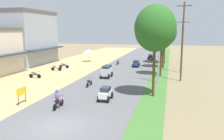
{
  "coord_description": "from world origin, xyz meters",
  "views": [
    {
      "loc": [
        7.13,
        -13.27,
        6.52
      ],
      "look_at": [
        0.07,
        14.41,
        1.54
      ],
      "focal_mm": 36.85,
      "sensor_mm": 36.0,
      "label": 1
    }
  ],
  "objects_px": {
    "streetlamp_near": "(159,48)",
    "median_tree_nearest": "(155,28)",
    "median_tree_third": "(164,30)",
    "car_sedan_blue": "(136,63)",
    "streetlamp_mid": "(165,40)",
    "car_van_silver": "(107,71)",
    "median_tree_second": "(162,31)",
    "median_tree_fourth": "(165,33)",
    "motorbike_ahead_fourth": "(118,62)",
    "street_signboard": "(22,92)",
    "parked_motorbike_third": "(64,65)",
    "car_sedan_black": "(151,57)",
    "parked_motorbike_second": "(56,68)",
    "utility_pole_near": "(183,41)",
    "motorbike_ahead_third": "(89,82)",
    "parked_motorbike_nearest": "(35,74)",
    "vendor_umbrella": "(89,51)",
    "car_hatchback_white": "(105,93)",
    "utility_pole_far": "(182,45)",
    "motorbike_ahead_second": "(58,99)"
  },
  "relations": [
    {
      "from": "streetlamp_mid",
      "to": "motorbike_ahead_second",
      "type": "height_order",
      "value": "streetlamp_mid"
    },
    {
      "from": "utility_pole_far",
      "to": "streetlamp_mid",
      "type": "bearing_deg",
      "value": 100.5
    },
    {
      "from": "streetlamp_mid",
      "to": "car_van_silver",
      "type": "distance_m",
      "value": 24.42
    },
    {
      "from": "median_tree_nearest",
      "to": "motorbike_ahead_fourth",
      "type": "xyz_separation_m",
      "value": [
        -8.07,
        19.58,
        -6.09
      ]
    },
    {
      "from": "median_tree_second",
      "to": "streetlamp_near",
      "type": "bearing_deg",
      "value": -90.84
    },
    {
      "from": "parked_motorbike_second",
      "to": "median_tree_nearest",
      "type": "distance_m",
      "value": 20.33
    },
    {
      "from": "parked_motorbike_second",
      "to": "utility_pole_near",
      "type": "relative_size",
      "value": 0.18
    },
    {
      "from": "utility_pole_near",
      "to": "streetlamp_mid",
      "type": "bearing_deg",
      "value": 96.95
    },
    {
      "from": "car_hatchback_white",
      "to": "median_tree_nearest",
      "type": "bearing_deg",
      "value": 30.56
    },
    {
      "from": "utility_pole_far",
      "to": "vendor_umbrella",
      "type": "bearing_deg",
      "value": 156.8
    },
    {
      "from": "median_tree_fourth",
      "to": "utility_pole_near",
      "type": "distance_m",
      "value": 16.03
    },
    {
      "from": "street_signboard",
      "to": "median_tree_fourth",
      "type": "distance_m",
      "value": 31.69
    },
    {
      "from": "median_tree_nearest",
      "to": "median_tree_fourth",
      "type": "relative_size",
      "value": 1.04
    },
    {
      "from": "street_signboard",
      "to": "car_sedan_blue",
      "type": "xyz_separation_m",
      "value": [
        6.74,
        23.03,
        -0.37
      ]
    },
    {
      "from": "median_tree_second",
      "to": "car_hatchback_white",
      "type": "xyz_separation_m",
      "value": [
        -4.43,
        -13.32,
        -5.7
      ]
    },
    {
      "from": "utility_pole_far",
      "to": "car_sedan_black",
      "type": "relative_size",
      "value": 3.62
    },
    {
      "from": "vendor_umbrella",
      "to": "median_tree_fourth",
      "type": "height_order",
      "value": "median_tree_fourth"
    },
    {
      "from": "parked_motorbike_third",
      "to": "streetlamp_near",
      "type": "height_order",
      "value": "streetlamp_near"
    },
    {
      "from": "parked_motorbike_nearest",
      "to": "vendor_umbrella",
      "type": "bearing_deg",
      "value": 85.31
    },
    {
      "from": "median_tree_third",
      "to": "streetlamp_mid",
      "type": "distance_m",
      "value": 13.0
    },
    {
      "from": "vendor_umbrella",
      "to": "median_tree_second",
      "type": "bearing_deg",
      "value": -36.95
    },
    {
      "from": "median_tree_fourth",
      "to": "car_van_silver",
      "type": "relative_size",
      "value": 3.55
    },
    {
      "from": "street_signboard",
      "to": "car_van_silver",
      "type": "height_order",
      "value": "car_van_silver"
    },
    {
      "from": "median_tree_second",
      "to": "motorbike_ahead_third",
      "type": "height_order",
      "value": "median_tree_second"
    },
    {
      "from": "streetlamp_mid",
      "to": "car_sedan_black",
      "type": "height_order",
      "value": "streetlamp_mid"
    },
    {
      "from": "parked_motorbike_third",
      "to": "car_sedan_black",
      "type": "distance_m",
      "value": 20.41
    },
    {
      "from": "median_tree_nearest",
      "to": "car_van_silver",
      "type": "relative_size",
      "value": 3.68
    },
    {
      "from": "median_tree_fourth",
      "to": "car_hatchback_white",
      "type": "bearing_deg",
      "value": -99.82
    },
    {
      "from": "median_tree_third",
      "to": "motorbike_ahead_fourth",
      "type": "bearing_deg",
      "value": 168.24
    },
    {
      "from": "parked_motorbike_second",
      "to": "streetlamp_mid",
      "type": "bearing_deg",
      "value": 50.65
    },
    {
      "from": "street_signboard",
      "to": "car_sedan_black",
      "type": "distance_m",
      "value": 35.12
    },
    {
      "from": "streetlamp_near",
      "to": "motorbike_ahead_third",
      "type": "relative_size",
      "value": 4.17
    },
    {
      "from": "motorbike_ahead_third",
      "to": "motorbike_ahead_fourth",
      "type": "bearing_deg",
      "value": 91.95
    },
    {
      "from": "vendor_umbrella",
      "to": "car_hatchback_white",
      "type": "bearing_deg",
      "value": -66.7
    },
    {
      "from": "streetlamp_near",
      "to": "median_tree_nearest",
      "type": "bearing_deg",
      "value": -91.5
    },
    {
      "from": "street_signboard",
      "to": "car_sedan_black",
      "type": "xyz_separation_m",
      "value": [
        8.33,
        34.11,
        -0.37
      ]
    },
    {
      "from": "street_signboard",
      "to": "median_tree_nearest",
      "type": "distance_m",
      "value": 13.48
    },
    {
      "from": "car_sedan_black",
      "to": "median_tree_fourth",
      "type": "bearing_deg",
      "value": -58.31
    },
    {
      "from": "median_tree_third",
      "to": "street_signboard",
      "type": "bearing_deg",
      "value": -116.12
    },
    {
      "from": "median_tree_third",
      "to": "car_sedan_blue",
      "type": "bearing_deg",
      "value": -178.07
    },
    {
      "from": "vendor_umbrella",
      "to": "car_sedan_blue",
      "type": "distance_m",
      "value": 11.53
    },
    {
      "from": "motorbike_ahead_third",
      "to": "parked_motorbike_third",
      "type": "bearing_deg",
      "value": 127.7
    },
    {
      "from": "streetlamp_near",
      "to": "car_sedan_black",
      "type": "distance_m",
      "value": 23.13
    },
    {
      "from": "street_signboard",
      "to": "utility_pole_far",
      "type": "bearing_deg",
      "value": 54.36
    },
    {
      "from": "car_sedan_blue",
      "to": "motorbike_ahead_third",
      "type": "bearing_deg",
      "value": -101.57
    },
    {
      "from": "car_hatchback_white",
      "to": "motorbike_ahead_fourth",
      "type": "relative_size",
      "value": 1.11
    },
    {
      "from": "parked_motorbike_second",
      "to": "car_van_silver",
      "type": "distance_m",
      "value": 9.87
    },
    {
      "from": "streetlamp_near",
      "to": "utility_pole_near",
      "type": "xyz_separation_m",
      "value": [
        2.76,
        1.9,
        0.76
      ]
    },
    {
      "from": "median_tree_second",
      "to": "car_sedan_blue",
      "type": "bearing_deg",
      "value": 123.57
    },
    {
      "from": "streetlamp_mid",
      "to": "car_van_silver",
      "type": "relative_size",
      "value": 3.0
    }
  ]
}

